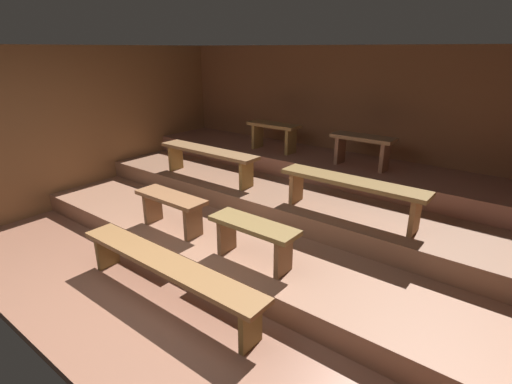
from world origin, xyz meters
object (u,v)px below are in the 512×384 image
Objects in this scene: bench_middle_right at (351,187)px; bench_floor_center at (166,267)px; bench_lower_right at (254,233)px; bench_middle_left at (208,155)px; bench_lower_left at (171,204)px; bench_upper_right at (362,144)px; bench_upper_left at (274,131)px.

bench_floor_center is at bearing -117.35° from bench_middle_right.
bench_lower_right is 0.57× the size of bench_middle_left.
bench_lower_right is at bearing 0.00° from bench_lower_left.
bench_lower_left is at bearing -121.36° from bench_upper_right.
bench_floor_center is 2.07m from bench_middle_right.
bench_middle_left is at bearing 180.00° from bench_middle_right.
bench_middle_right is at bearing 33.07° from bench_lower_left.
bench_lower_left is at bearing -86.91° from bench_upper_left.
bench_upper_left is 1.42m from bench_upper_right.
bench_middle_right is (0.47, 1.08, 0.27)m from bench_lower_right.
bench_upper_right reaches higher than bench_middle_left.
bench_middle_right is 1.97× the size of bench_upper_right.
bench_middle_left is at bearing 146.93° from bench_lower_right.
bench_lower_left is 2.56m from bench_upper_right.
bench_lower_left is 1.12× the size of bench_upper_right.
bench_lower_right is at bearing -113.60° from bench_middle_right.
bench_upper_right is (1.31, 2.15, 0.48)m from bench_lower_left.
bench_floor_center is 2.70× the size of bench_upper_left.
bench_upper_right reaches higher than bench_floor_center.
bench_middle_right is (1.67, 1.08, 0.27)m from bench_lower_left.
bench_lower_left is 0.57× the size of bench_middle_right.
bench_lower_left is (-0.74, 0.71, 0.20)m from bench_floor_center.
bench_upper_right is at bearing 58.64° from bench_lower_left.
bench_upper_left is (-0.85, 2.85, 0.69)m from bench_floor_center.
bench_upper_left reaches higher than bench_middle_left.
bench_upper_right is (0.57, 2.85, 0.69)m from bench_floor_center.
bench_lower_right is (1.19, 0.00, 0.00)m from bench_lower_left.
bench_upper_left is (-1.78, 1.06, 0.21)m from bench_middle_right.
bench_lower_right is 1.12× the size of bench_upper_left.
bench_lower_left is 1.12× the size of bench_upper_left.
bench_floor_center is 2.22m from bench_middle_left.
bench_floor_center is at bearing -122.63° from bench_lower_right.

